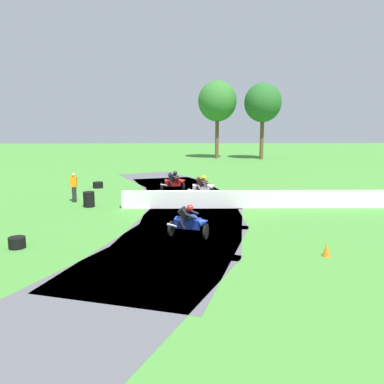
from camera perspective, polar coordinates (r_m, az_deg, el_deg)
ground_plane at (r=20.73m, az=0.00°, el=-2.29°), size 120.00×120.00×0.00m
track_asphalt at (r=20.75m, az=-2.76°, el=-2.28°), size 8.96×30.25×0.01m
safety_barrier at (r=21.40m, az=14.60°, el=-1.00°), size 18.03×0.55×0.90m
motorcycle_lead_blue at (r=15.35m, az=-0.37°, el=-4.26°), size 1.69×1.15×1.43m
motorcycle_chase_white at (r=23.31m, az=1.50°, el=0.72°), size 1.68×0.81×1.43m
motorcycle_trailing_red at (r=25.40m, az=-2.59°, el=1.47°), size 1.70×0.99×1.43m
tire_stack_near at (r=15.58m, az=-23.66°, el=-6.62°), size 0.59×0.59×0.40m
tire_stack_mid_a at (r=21.63m, az=-14.47°, el=-1.01°), size 0.59×0.59×0.80m
tire_stack_mid_b at (r=27.62m, az=-13.25°, el=0.99°), size 0.67×0.67×0.40m
track_marshal at (r=23.03m, az=-16.46°, el=0.61°), size 0.34×0.24×1.63m
traffic_cone at (r=14.15m, az=18.61°, el=-7.85°), size 0.28×0.28×0.44m
tree_far_left at (r=47.67m, az=10.06°, el=12.39°), size 4.25×4.25×8.74m
tree_far_right at (r=48.21m, az=3.63°, el=12.76°), size 4.52×4.52×9.10m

